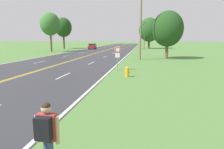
# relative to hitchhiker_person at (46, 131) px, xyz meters

# --- Properties ---
(hitchhiker_person) EXTENTS (0.59, 0.42, 1.72)m
(hitchhiker_person) POSITION_rel_hitchhiker_person_xyz_m (0.00, 0.00, 0.00)
(hitchhiker_person) COLOR #38476B
(hitchhiker_person) RESTS_ON ground
(fire_hydrant) EXTENTS (0.47, 0.31, 0.85)m
(fire_hydrant) POSITION_rel_hitchhiker_person_xyz_m (0.75, 12.19, -0.62)
(fire_hydrant) COLOR gold
(fire_hydrant) RESTS_ON ground
(traffic_sign) EXTENTS (0.60, 0.10, 2.36)m
(traffic_sign) POSITION_rel_hitchhiker_person_xyz_m (-0.49, 15.33, 0.72)
(traffic_sign) COLOR gray
(traffic_sign) RESTS_ON ground
(utility_pole_midground) EXTENTS (1.80, 0.24, 9.95)m
(utility_pole_midground) POSITION_rel_hitchhiker_person_xyz_m (1.43, 25.76, 4.08)
(utility_pole_midground) COLOR brown
(utility_pole_midground) RESTS_ON ground
(utility_pole_far) EXTENTS (1.80, 0.24, 8.03)m
(utility_pole_far) POSITION_rel_hitchhiker_person_xyz_m (1.79, 56.90, 3.11)
(utility_pole_far) COLOR brown
(utility_pole_far) RESTS_ON ground
(tree_left_verge) EXTENTS (4.68, 4.68, 7.24)m
(tree_left_verge) POSITION_rel_hitchhiker_person_xyz_m (5.45, 28.10, 3.48)
(tree_left_verge) COLOR brown
(tree_left_verge) RESTS_ON ground
(tree_behind_sign) EXTENTS (5.04, 5.04, 9.30)m
(tree_behind_sign) POSITION_rel_hitchhiker_person_xyz_m (-22.47, 54.59, 5.31)
(tree_behind_sign) COLOR #473828
(tree_behind_sign) RESTS_ON ground
(tree_mid_treeline) EXTENTS (6.32, 6.32, 9.32)m
(tree_mid_treeline) POSITION_rel_hitchhiker_person_xyz_m (3.21, 59.32, 4.61)
(tree_mid_treeline) COLOR #473828
(tree_mid_treeline) RESTS_ON ground
(tree_right_cluster) EXTENTS (4.59, 4.59, 9.05)m
(tree_right_cluster) POSITION_rel_hitchhiker_person_xyz_m (-19.88, 40.84, 5.32)
(tree_right_cluster) COLOR brown
(tree_right_cluster) RESTS_ON ground
(car_red_suv_mid_near) EXTENTS (1.80, 3.95, 1.64)m
(car_red_suv_mid_near) POSITION_rel_hitchhiker_person_xyz_m (-13.23, 53.48, -0.17)
(car_red_suv_mid_near) COLOR black
(car_red_suv_mid_near) RESTS_ON ground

